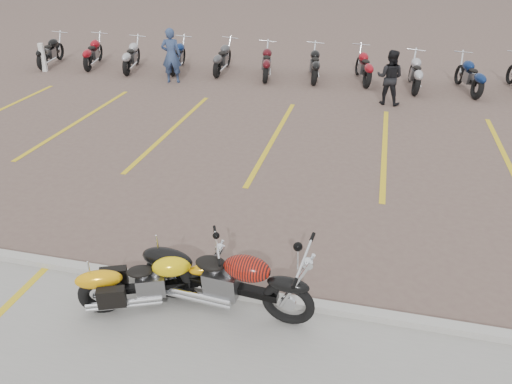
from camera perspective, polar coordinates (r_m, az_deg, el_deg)
ground at (r=9.02m, az=-3.29°, el=-3.17°), size 100.00×100.00×0.00m
curb at (r=7.44m, az=-7.80°, el=-10.55°), size 60.00×0.18×0.12m
parking_stripes at (r=12.49m, az=2.02°, el=6.14°), size 38.00×5.50×0.01m
yellow_cruiser at (r=7.01m, az=-12.00°, el=-10.11°), size 1.90×0.90×0.83m
flame_cruiser at (r=6.79m, az=-3.76°, el=-9.94°), size 2.43×0.43×1.00m
person_a at (r=17.30m, az=-9.66°, el=15.12°), size 0.73×0.56×1.78m
person_b at (r=15.35m, az=15.03°, el=12.53°), size 0.88×0.75×1.58m
bollard at (r=20.08m, az=-23.19°, el=13.95°), size 0.18×0.18×1.00m
bg_bike_row at (r=17.81m, az=1.06°, el=14.73°), size 17.43×2.07×1.10m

